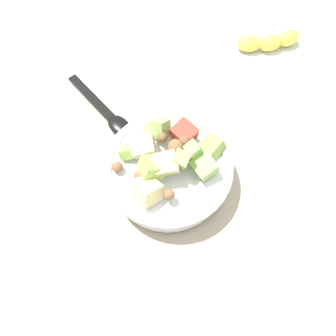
% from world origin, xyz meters
% --- Properties ---
extents(ground_plane, '(2.40, 2.40, 0.00)m').
position_xyz_m(ground_plane, '(0.00, 0.00, 0.00)').
color(ground_plane, silver).
extents(placemat, '(0.49, 0.38, 0.01)m').
position_xyz_m(placemat, '(0.00, 0.00, 0.00)').
color(placemat, tan).
rests_on(placemat, ground_plane).
extents(salad_bowl, '(0.22, 0.22, 0.11)m').
position_xyz_m(salad_bowl, '(-0.01, 0.00, 0.04)').
color(salad_bowl, white).
rests_on(salad_bowl, placemat).
extents(serving_spoon, '(0.20, 0.07, 0.01)m').
position_xyz_m(serving_spoon, '(0.17, -0.04, 0.01)').
color(serving_spoon, black).
rests_on(serving_spoon, placemat).
extents(banana_whole, '(0.12, 0.13, 0.04)m').
position_xyz_m(banana_whole, '(0.00, -0.40, 0.02)').
color(banana_whole, yellow).
rests_on(banana_whole, ground_plane).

